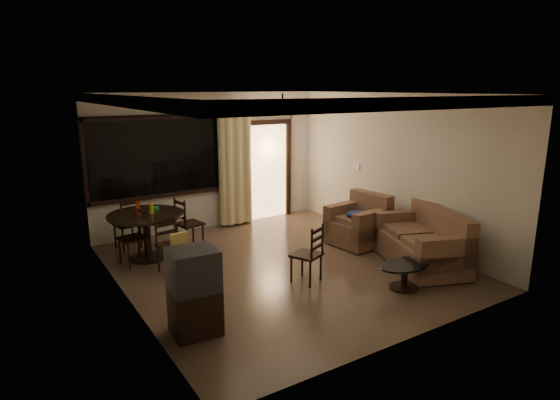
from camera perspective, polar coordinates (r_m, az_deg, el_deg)
ground at (r=7.85m, az=0.29°, el=-8.04°), size 5.50×5.50×0.00m
room_shell at (r=9.18m, az=-2.55°, el=6.92°), size 5.50×6.70×5.50m
dining_table at (r=8.32m, az=-15.98°, el=-2.74°), size 1.28×1.28×1.02m
dining_chair_west at (r=8.22m, az=-17.31°, el=-5.59°), size 0.49×0.49×0.95m
dining_chair_east at (r=8.80m, az=-10.98°, el=-3.93°), size 0.49×0.49×0.95m
dining_chair_south at (r=7.69m, az=-12.90°, el=-6.44°), size 0.49×0.54×0.95m
dining_chair_north at (r=9.06m, az=-18.03°, el=-3.86°), size 0.49×0.49×0.95m
tv_cabinet at (r=5.75m, az=-10.40°, el=-10.91°), size 0.59×0.53×1.06m
sofa at (r=8.14m, az=17.15°, el=-5.11°), size 1.48×1.95×0.93m
armchair at (r=8.95m, az=9.69°, el=-2.90°), size 1.01×1.01×0.93m
coffee_table at (r=7.18m, az=14.96°, el=-8.47°), size 0.87×0.52×0.38m
side_chair at (r=7.17m, az=3.30°, el=-7.90°), size 0.54×0.54×0.91m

